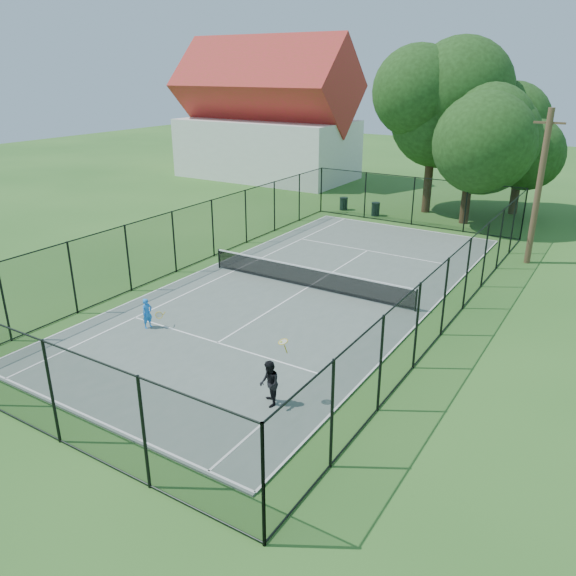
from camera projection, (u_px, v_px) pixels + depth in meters
The scene contains 13 objects.
ground at pixel (308, 289), 25.03m from camera, with size 120.00×120.00×0.00m, color #2A5B1F.
tennis_court at pixel (308, 288), 25.02m from camera, with size 11.00×24.00×0.06m, color #55645A.
tennis_net at pixel (308, 276), 24.82m from camera, with size 10.08×0.08×0.95m.
fence at pixel (308, 257), 24.48m from camera, with size 13.10×26.10×3.00m.
tree_near_left at pixel (433, 124), 36.32m from camera, with size 7.27×7.27×9.48m.
tree_near_mid at pixel (472, 144), 33.91m from camera, with size 6.07×6.07×7.94m.
tree_near_right at pixel (523, 143), 36.29m from camera, with size 5.33×5.33×7.36m.
building at pixel (266, 120), 48.99m from camera, with size 15.30×8.15×11.87m.
trash_bin_left at pixel (344, 204), 38.82m from camera, with size 0.58×0.58×0.87m.
trash_bin_right at pixel (376, 209), 37.27m from camera, with size 0.58×0.58×0.89m.
utility_pole at pixel (539, 188), 27.00m from camera, with size 1.40×0.30×7.50m.
player_blue at pixel (147, 313), 20.94m from camera, with size 0.75×0.47×1.15m.
player_black at pixel (269, 383), 16.04m from camera, with size 0.84×0.92×2.02m.
Camera 1 is at (11.58, -20.23, 9.16)m, focal length 35.00 mm.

